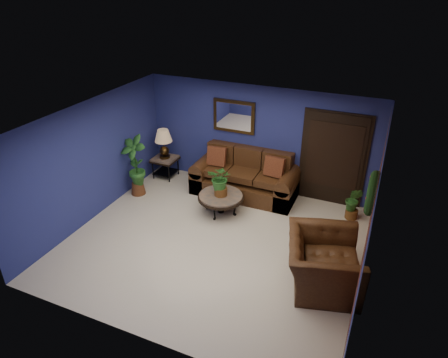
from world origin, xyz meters
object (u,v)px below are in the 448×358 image
at_px(side_chair, 254,172).
at_px(armchair, 323,263).
at_px(sofa, 246,179).
at_px(end_table, 165,162).
at_px(table_lamp, 164,140).
at_px(coffee_table, 221,197).

relative_size(side_chair, armchair, 0.73).
bearing_deg(sofa, end_table, -178.92).
bearing_deg(table_lamp, side_chair, 1.77).
bearing_deg(side_chair, armchair, -55.34).
xyz_separation_m(table_lamp, side_chair, (2.36, 0.07, -0.44)).
distance_m(side_chair, armchair, 3.22).
relative_size(end_table, table_lamp, 0.81).
relative_size(sofa, armchair, 1.78).
relative_size(sofa, side_chair, 2.43).
height_order(end_table, armchair, armchair).
height_order(side_chair, armchair, side_chair).
bearing_deg(end_table, side_chair, 1.77).
bearing_deg(armchair, table_lamp, 47.09).
bearing_deg(table_lamp, coffee_table, -26.58).
xyz_separation_m(end_table, table_lamp, (-0.00, 0.00, 0.59)).
relative_size(table_lamp, armchair, 0.53).
distance_m(sofa, coffee_table, 1.05).
bearing_deg(armchair, side_chair, 25.61).
distance_m(end_table, armchair, 5.04).
height_order(end_table, side_chair, side_chair).
distance_m(sofa, armchair, 3.32).
height_order(sofa, end_table, sofa).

